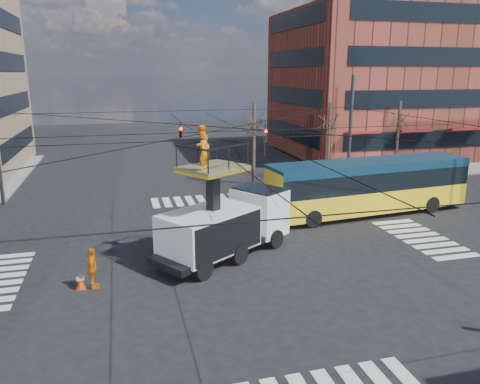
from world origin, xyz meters
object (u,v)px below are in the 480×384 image
at_px(utility_truck, 226,213).
at_px(city_bus, 369,185).
at_px(worker_ground, 93,268).
at_px(flagger, 268,211).
at_px(traffic_cone, 81,281).

bearing_deg(utility_truck, city_bus, -10.12).
relative_size(city_bus, worker_ground, 7.59).
bearing_deg(worker_ground, city_bus, -69.31).
xyz_separation_m(utility_truck, flagger, (2.97, 2.86, -0.99)).
height_order(utility_truck, city_bus, utility_truck).
bearing_deg(flagger, city_bus, 81.85).
relative_size(city_bus, flagger, 6.23).
distance_m(city_bus, traffic_cone, 17.12).
relative_size(traffic_cone, flagger, 0.32).
relative_size(city_bus, traffic_cone, 19.40).
xyz_separation_m(city_bus, traffic_cone, (-15.90, -6.20, -1.40)).
distance_m(city_bus, worker_ground, 16.67).
bearing_deg(traffic_cone, worker_ground, -10.52).
distance_m(utility_truck, flagger, 4.24).
xyz_separation_m(city_bus, worker_ground, (-15.41, -6.29, -0.89)).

